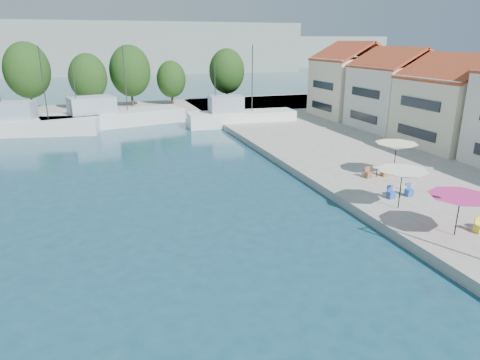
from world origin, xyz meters
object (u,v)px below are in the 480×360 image
object	(u,v)px
trawler_03	(111,117)
trawler_04	(239,117)
trawler_02	(33,125)
umbrella_cream	(396,146)
umbrella_white	(402,174)
umbrella_pink	(460,201)

from	to	relation	value
trawler_03	trawler_04	size ratio (longest dim) A/B	1.32
trawler_02	umbrella_cream	size ratio (longest dim) A/B	4.52
umbrella_cream	trawler_03	bearing A→B (deg)	121.91
trawler_04	umbrella_white	bearing A→B (deg)	-87.02
umbrella_white	umbrella_cream	world-z (taller)	umbrella_cream
trawler_04	umbrella_pink	distance (m)	35.40
trawler_04	umbrella_cream	size ratio (longest dim) A/B	4.41
umbrella_pink	umbrella_cream	world-z (taller)	umbrella_cream
umbrella_pink	trawler_02	bearing A→B (deg)	122.59
trawler_04	trawler_03	bearing A→B (deg)	165.40
trawler_03	umbrella_cream	xyz separation A→B (m)	(19.10, -30.67, 1.79)
trawler_04	trawler_02	bearing A→B (deg)	177.85
trawler_04	umbrella_cream	xyz separation A→B (m)	(3.68, -25.65, 1.78)
umbrella_white	umbrella_pink	bearing A→B (deg)	-85.43
trawler_02	umbrella_pink	world-z (taller)	trawler_02
trawler_02	umbrella_white	world-z (taller)	trawler_02
trawler_03	umbrella_cream	size ratio (longest dim) A/B	5.85
trawler_02	trawler_03	world-z (taller)	same
trawler_02	trawler_04	distance (m)	24.17
trawler_03	umbrella_pink	size ratio (longest dim) A/B	5.64
trawler_03	umbrella_white	world-z (taller)	trawler_03
umbrella_pink	trawler_04	bearing A→B (deg)	90.11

